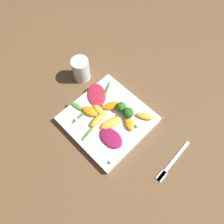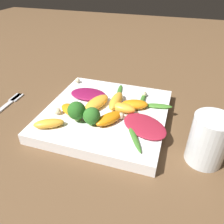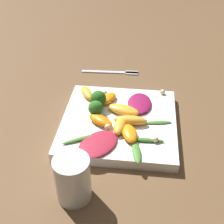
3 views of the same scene
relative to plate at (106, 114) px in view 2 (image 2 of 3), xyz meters
name	(u,v)px [view 2 (image 2 of 3)]	position (x,y,z in m)	size (l,w,h in m)	color
ground_plane	(106,119)	(0.00, 0.00, -0.01)	(2.40, 2.40, 0.00)	brown
plate	(106,114)	(0.00, 0.00, 0.00)	(0.27, 0.27, 0.02)	white
drinking_glass	(208,140)	(0.06, 0.21, 0.03)	(0.07, 0.07, 0.09)	white
fork	(4,106)	(0.03, -0.25, -0.01)	(0.17, 0.02, 0.01)	silver
radicchio_leaf_0	(88,94)	(-0.05, -0.06, 0.02)	(0.06, 0.09, 0.01)	maroon
radicchio_leaf_1	(145,126)	(0.04, 0.09, 0.02)	(0.11, 0.12, 0.01)	maroon
orange_segment_0	(49,123)	(0.09, -0.09, 0.02)	(0.05, 0.06, 0.02)	#FCAD33
orange_segment_1	(71,110)	(0.04, -0.07, 0.02)	(0.05, 0.06, 0.02)	orange
orange_segment_2	(123,108)	(-0.01, 0.04, 0.02)	(0.03, 0.06, 0.02)	#FCAD33
orange_segment_3	(109,119)	(0.04, 0.02, 0.02)	(0.07, 0.06, 0.02)	orange
orange_segment_4	(134,104)	(-0.03, 0.06, 0.02)	(0.05, 0.07, 0.02)	orange
orange_segment_5	(116,101)	(-0.03, 0.02, 0.02)	(0.08, 0.03, 0.02)	#FCAD33
orange_segment_6	(97,103)	(-0.01, -0.02, 0.02)	(0.08, 0.05, 0.02)	#FCAD33
broccoli_floret_0	(77,111)	(0.05, -0.04, 0.04)	(0.04, 0.04, 0.04)	#7A9E51
broccoli_floret_1	(92,116)	(0.06, -0.01, 0.03)	(0.04, 0.04, 0.04)	#84AD5B
arugula_sprig_0	(120,91)	(-0.09, 0.01, 0.01)	(0.07, 0.02, 0.00)	#3D7528
arugula_sprig_1	(134,136)	(0.07, 0.08, 0.02)	(0.09, 0.05, 0.01)	#3D7528
arugula_sprig_2	(142,100)	(-0.06, 0.07, 0.02)	(0.09, 0.01, 0.01)	#3D7528
arugula_sprig_3	(158,106)	(-0.05, 0.11, 0.02)	(0.03, 0.07, 0.01)	#47842D
macadamia_nut_0	(57,111)	(0.05, -0.09, 0.02)	(0.02, 0.02, 0.02)	beige
macadamia_nut_1	(144,94)	(-0.08, 0.07, 0.02)	(0.01, 0.01, 0.01)	beige
macadamia_nut_2	(121,116)	(0.02, 0.04, 0.02)	(0.01, 0.01, 0.01)	beige
macadamia_nut_3	(77,81)	(-0.10, -0.12, 0.02)	(0.01, 0.01, 0.01)	beige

